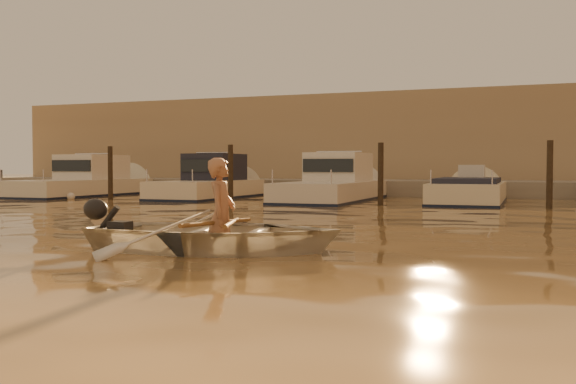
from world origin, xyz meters
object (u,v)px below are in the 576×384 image
at_px(moored_boat_1, 208,182).
at_px(waterfront_building, 441,144).
at_px(person, 222,215).
at_px(moored_boat_3, 469,197).
at_px(dinghy, 215,233).
at_px(moored_boat_0, 82,181).
at_px(moored_boat_2, 333,183).

bearing_deg(moored_boat_1, waterfront_building, 55.55).
relative_size(person, moored_boat_1, 0.24).
bearing_deg(moored_boat_3, waterfront_building, 101.99).
xyz_separation_m(dinghy, moored_boat_0, (-13.55, 14.11, 0.37)).
xyz_separation_m(dinghy, moored_boat_3, (2.34, 14.11, -0.03)).
relative_size(dinghy, moored_boat_2, 0.45).
distance_m(moored_boat_2, moored_boat_3, 4.78).
bearing_deg(moored_boat_3, moored_boat_1, 180.00).
bearing_deg(dinghy, moored_boat_3, -18.44).
bearing_deg(moored_boat_3, person, -99.05).
distance_m(moored_boat_3, waterfront_building, 11.45).
relative_size(moored_boat_0, moored_boat_2, 0.98).
bearing_deg(person, moored_boat_1, 19.44).
distance_m(person, moored_boat_2, 14.32).
height_order(dinghy, moored_boat_1, moored_boat_1).
distance_m(moored_boat_0, moored_boat_3, 15.90).
distance_m(moored_boat_1, waterfront_building, 13.46).
bearing_deg(moored_boat_1, dinghy, -61.89).
xyz_separation_m(moored_boat_3, waterfront_building, (-2.34, 11.00, 2.17)).
relative_size(moored_boat_3, waterfront_building, 0.14).
bearing_deg(dinghy, moored_boat_1, 19.11).
relative_size(dinghy, moored_boat_0, 0.46).
bearing_deg(waterfront_building, moored_boat_2, -102.45).
bearing_deg(moored_boat_0, moored_boat_1, 0.00).
height_order(dinghy, waterfront_building, waterfront_building).
bearing_deg(moored_boat_1, moored_boat_2, 0.00).
height_order(dinghy, moored_boat_3, moored_boat_3).
relative_size(person, waterfront_building, 0.04).
height_order(dinghy, person, person).
bearing_deg(moored_boat_0, moored_boat_3, 0.00).
relative_size(moored_boat_1, moored_boat_2, 0.84).
height_order(moored_boat_0, waterfront_building, waterfront_building).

